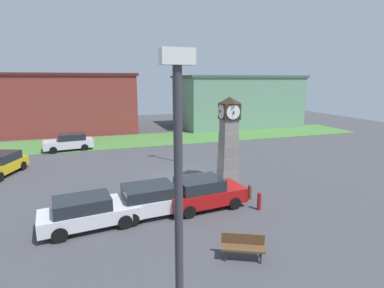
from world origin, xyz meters
TOP-DOWN VIEW (x-y plane):
  - ground_plane at (0.00, 0.00)m, footprint 74.69×74.69m
  - clock_tower at (2.42, -1.64)m, footprint 1.47×1.38m
  - bollard_near_tower at (2.13, -6.05)m, footprint 0.21×0.21m
  - bollard_mid_row at (2.36, -4.65)m, footprint 0.22×0.22m
  - car_navy_sedan at (-6.09, -5.29)m, footprint 4.50×2.26m
  - car_near_tower at (-3.05, -4.80)m, footprint 4.53×2.32m
  - car_by_building at (-0.45, -4.83)m, footprint 4.25×2.32m
  - car_silver_hatch at (-11.96, 4.58)m, footprint 3.07×4.53m
  - car_end_of_row at (-7.91, 11.16)m, footprint 4.49×2.38m
  - bench at (-0.66, -9.58)m, footprint 1.67×1.16m
  - street_lamp_near_road at (-4.38, -14.18)m, footprint 0.50×0.24m
  - street_lamp_far_side at (0.71, 3.95)m, footprint 0.50×0.24m
  - warehouse_blue_far at (-9.00, 22.46)m, footprint 18.05×9.92m
  - storefront_low_left at (13.97, 20.41)m, footprint 17.03×9.91m
  - grass_verge_far at (3.08, 13.69)m, footprint 44.81×7.17m

SIDE VIEW (x-z plane):
  - ground_plane at x=0.00m, z-range 0.00..0.00m
  - grass_verge_far at x=3.08m, z-range 0.00..0.04m
  - bollard_mid_row at x=2.36m, z-range 0.01..0.86m
  - bollard_near_tower at x=2.13m, z-range 0.01..0.95m
  - bench at x=-0.66m, z-range 0.07..0.97m
  - car_navy_sedan at x=-6.09m, z-range 0.02..1.48m
  - car_silver_hatch at x=-11.96m, z-range 0.01..1.51m
  - car_near_tower at x=-3.05m, z-range 0.02..1.51m
  - car_end_of_row at x=-7.91m, z-range 0.01..1.57m
  - car_by_building at x=-0.45m, z-range 0.01..1.59m
  - clock_tower at x=2.42m, z-range 0.03..5.51m
  - street_lamp_far_side at x=0.71m, z-range 0.48..6.06m
  - storefront_low_left at x=13.97m, z-range 0.01..7.04m
  - warehouse_blue_far at x=-9.00m, z-range 0.01..7.25m
  - street_lamp_near_road at x=-4.38m, z-range 0.50..7.47m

